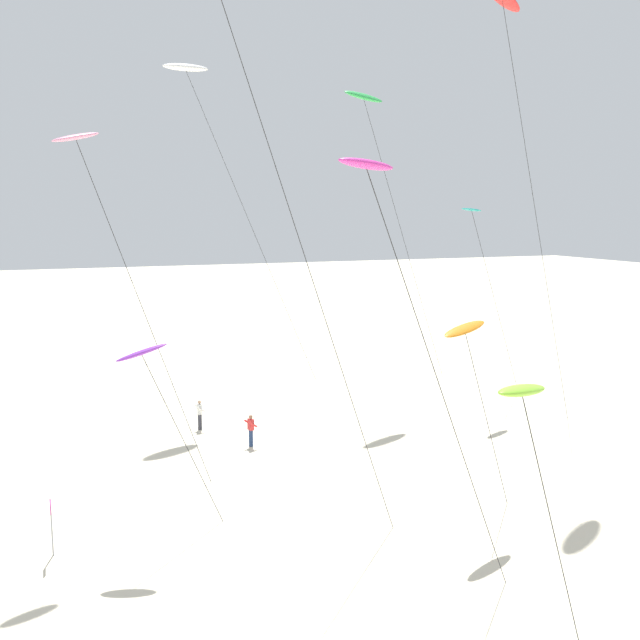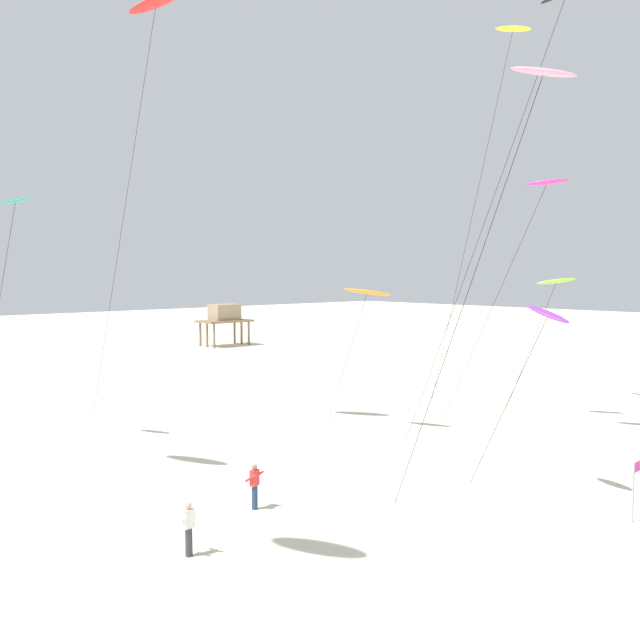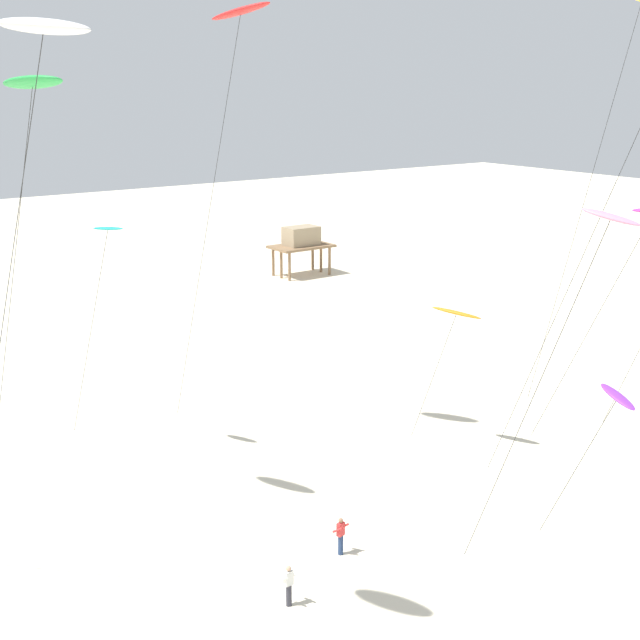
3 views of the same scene
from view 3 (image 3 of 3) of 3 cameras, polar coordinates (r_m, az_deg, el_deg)
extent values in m
plane|color=beige|center=(36.47, 14.89, -17.27)|extent=(260.00, 260.00, 0.00)
cylinder|color=#262626|center=(47.92, 16.83, -0.80)|extent=(1.06, 5.67, 13.14)
ellipsoid|color=teal|center=(45.41, -13.49, 5.75)|extent=(1.21, 2.04, 0.30)
cylinder|color=#262626|center=(48.70, -14.57, -1.04)|extent=(0.88, 4.70, 12.06)
cylinder|color=#262626|center=(41.87, 15.71, 2.05)|extent=(1.37, 7.41, 20.27)
ellipsoid|color=purple|center=(37.37, 18.60, -4.70)|extent=(0.77, 1.91, 0.76)
cylinder|color=#262626|center=(39.27, 16.17, -9.12)|extent=(0.56, 2.97, 6.99)
ellipsoid|color=green|center=(38.41, -18.02, 14.34)|extent=(2.25, 3.52, 0.93)
cylinder|color=#262626|center=(42.77, -19.28, 1.17)|extent=(1.33, 7.16, 19.02)
ellipsoid|color=pink|center=(31.60, 18.20, 6.31)|extent=(1.39, 2.03, 0.66)
cylinder|color=#262626|center=(34.61, 13.32, -5.35)|extent=(0.96, 5.12, 14.73)
ellipsoid|color=white|center=(27.41, -17.40, 17.59)|extent=(2.54, 3.52, 0.79)
ellipsoid|color=orange|center=(46.32, 8.76, 0.46)|extent=(1.74, 2.68, 0.61)
cylinder|color=#262626|center=(48.17, 7.28, -3.67)|extent=(0.51, 2.66, 7.52)
ellipsoid|color=red|center=(45.31, -5.13, 19.18)|extent=(2.36, 3.41, 1.01)
cylinder|color=#262626|center=(48.40, -7.36, 5.47)|extent=(1.20, 6.43, 22.31)
cylinder|color=#262626|center=(52.54, 19.51, -2.53)|extent=(0.55, 2.89, 8.04)
cylinder|color=#262626|center=(52.98, 16.34, 6.28)|extent=(0.94, 5.04, 23.13)
cylinder|color=#33333D|center=(35.09, -2.02, -17.27)|extent=(0.22, 0.22, 0.88)
cube|color=white|center=(34.70, -2.03, -16.25)|extent=(0.34, 0.20, 0.58)
sphere|color=tan|center=(34.50, -2.03, -15.68)|extent=(0.20, 0.20, 0.20)
cylinder|color=white|center=(34.57, -2.34, -16.29)|extent=(0.09, 0.50, 0.39)
cylinder|color=white|center=(34.78, -1.72, -16.07)|extent=(0.09, 0.50, 0.39)
cylinder|color=navy|center=(38.28, 1.34, -14.25)|extent=(0.22, 0.22, 0.88)
cube|color=red|center=(37.93, 1.34, -13.29)|extent=(0.38, 0.29, 0.58)
sphere|color=#9E7051|center=(37.74, 1.35, -12.76)|extent=(0.20, 0.20, 0.20)
cylinder|color=red|center=(37.75, 1.14, -13.35)|extent=(0.23, 0.51, 0.39)
cylinder|color=red|center=(38.06, 1.55, -13.10)|extent=(0.23, 0.51, 0.39)
cylinder|color=#846647|center=(87.03, -1.97, 3.45)|extent=(0.28, 0.28, 2.84)
cylinder|color=#846647|center=(89.78, 0.62, 3.82)|extent=(0.28, 0.28, 2.84)
cylinder|color=#846647|center=(89.45, -3.03, 3.76)|extent=(0.28, 0.28, 2.84)
cylinder|color=#846647|center=(92.12, -0.47, 4.12)|extent=(0.28, 0.28, 2.84)
cylinder|color=#846647|center=(88.24, -2.51, 3.61)|extent=(0.28, 0.28, 2.84)
cylinder|color=#846647|center=(90.95, 0.07, 3.97)|extent=(0.28, 0.28, 2.84)
cube|color=#846647|center=(89.27, -1.21, 4.76)|extent=(6.10, 3.69, 0.24)
cube|color=#9E896B|center=(89.08, -1.21, 5.43)|extent=(3.35, 2.21, 1.87)
camera|label=1|loc=(57.68, 36.99, 4.98)|focal=40.37mm
camera|label=2|loc=(14.73, 2.66, -31.68)|focal=36.51mm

